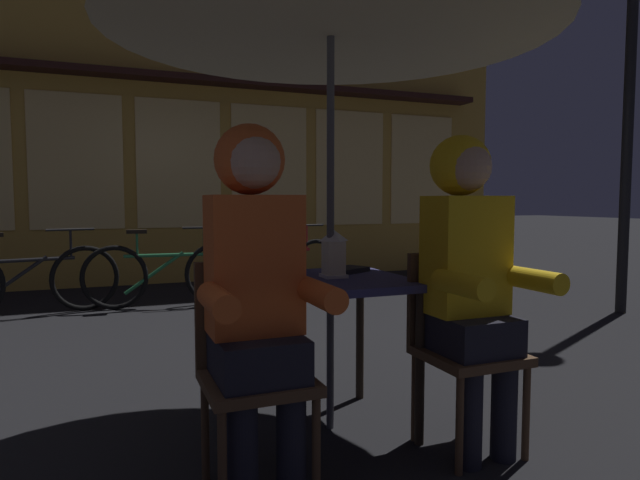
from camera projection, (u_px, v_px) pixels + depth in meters
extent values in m
plane|color=black|center=(330.00, 428.00, 2.64)|extent=(60.00, 60.00, 0.00)
cube|color=navy|center=(330.00, 282.00, 2.59)|extent=(0.72, 0.72, 0.04)
cylinder|color=#2D2319|center=(290.00, 386.00, 2.21)|extent=(0.04, 0.04, 0.70)
cylinder|color=#2D2319|center=(420.00, 368.00, 2.44)|extent=(0.04, 0.04, 0.70)
cylinder|color=#2D2319|center=(252.00, 347.00, 2.79)|extent=(0.04, 0.04, 0.70)
cylinder|color=#2D2319|center=(360.00, 336.00, 3.02)|extent=(0.04, 0.04, 0.70)
cylinder|color=#4C4C51|center=(330.00, 197.00, 2.56)|extent=(0.04, 0.04, 2.25)
cube|color=white|center=(334.00, 276.00, 2.60)|extent=(0.11, 0.11, 0.02)
cube|color=white|center=(334.00, 258.00, 2.59)|extent=(0.09, 0.09, 0.16)
pyramid|color=white|center=(334.00, 235.00, 2.59)|extent=(0.11, 0.11, 0.06)
cube|color=#513823|center=(258.00, 382.00, 2.02)|extent=(0.40, 0.40, 0.04)
cylinder|color=#513823|center=(316.00, 452.00, 1.95)|extent=(0.03, 0.03, 0.41)
cylinder|color=#513823|center=(222.00, 469.00, 1.82)|extent=(0.03, 0.03, 0.41)
cylinder|color=#513823|center=(287.00, 417.00, 2.26)|extent=(0.03, 0.03, 0.41)
cylinder|color=#513823|center=(205.00, 429.00, 2.14)|extent=(0.03, 0.03, 0.41)
cube|color=#513823|center=(245.00, 312.00, 2.18)|extent=(0.40, 0.03, 0.42)
cube|color=#513823|center=(469.00, 355.00, 2.38)|extent=(0.40, 0.40, 0.04)
cylinder|color=#513823|center=(526.00, 413.00, 2.30)|extent=(0.03, 0.03, 0.41)
cylinder|color=#513823|center=(460.00, 425.00, 2.17)|extent=(0.03, 0.03, 0.41)
cylinder|color=#513823|center=(475.00, 388.00, 2.61)|extent=(0.03, 0.03, 0.41)
cylinder|color=#513823|center=(415.00, 397.00, 2.49)|extent=(0.03, 0.03, 0.41)
cube|color=#513823|center=(446.00, 297.00, 2.53)|extent=(0.40, 0.03, 0.42)
cylinder|color=black|center=(291.00, 445.00, 1.96)|extent=(0.11, 0.11, 0.45)
cylinder|color=black|center=(243.00, 454.00, 1.89)|extent=(0.11, 0.11, 0.45)
cube|color=black|center=(257.00, 356.00, 2.02)|extent=(0.32, 0.36, 0.16)
cube|color=#E05B23|center=(254.00, 264.00, 2.03)|extent=(0.34, 0.22, 0.52)
cylinder|color=#E05B23|center=(320.00, 294.00, 1.90)|extent=(0.09, 0.30, 0.09)
cylinder|color=#E05B23|center=(218.00, 301.00, 1.77)|extent=(0.09, 0.30, 0.09)
sphere|color=tan|center=(253.00, 161.00, 2.00)|extent=(0.21, 0.21, 0.21)
sphere|color=#E05B23|center=(250.00, 160.00, 2.05)|extent=(0.27, 0.27, 0.27)
cylinder|color=black|center=(504.00, 408.00, 2.31)|extent=(0.11, 0.11, 0.45)
cylinder|color=black|center=(469.00, 414.00, 2.24)|extent=(0.11, 0.11, 0.45)
cube|color=black|center=(470.00, 333.00, 2.37)|extent=(0.32, 0.36, 0.16)
cube|color=yellow|center=(466.00, 255.00, 2.38)|extent=(0.34, 0.22, 0.52)
cylinder|color=yellow|center=(533.00, 280.00, 2.25)|extent=(0.09, 0.30, 0.09)
cylinder|color=yellow|center=(462.00, 285.00, 2.12)|extent=(0.09, 0.30, 0.09)
sphere|color=tan|center=(467.00, 167.00, 2.35)|extent=(0.21, 0.21, 0.21)
sphere|color=yellow|center=(460.00, 166.00, 2.40)|extent=(0.27, 0.27, 0.27)
cube|color=gold|center=(174.00, 55.00, 7.40)|extent=(10.00, 0.60, 6.20)
cube|color=#F4D17A|center=(77.00, 162.00, 6.76)|extent=(1.10, 0.02, 1.70)
cube|color=#F4D17A|center=(179.00, 164.00, 7.22)|extent=(1.10, 0.02, 1.70)
cube|color=#F4D17A|center=(270.00, 166.00, 7.68)|extent=(1.10, 0.02, 1.70)
cube|color=#F4D17A|center=(350.00, 168.00, 8.14)|extent=(1.10, 0.02, 1.70)
cube|color=#F4D17A|center=(422.00, 170.00, 8.61)|extent=(1.10, 0.02, 1.70)
cube|color=#331914|center=(179.00, 78.00, 7.01)|extent=(9.00, 0.36, 0.08)
cylinder|color=black|center=(628.00, 129.00, 5.23)|extent=(0.10, 0.10, 3.60)
torus|color=black|center=(85.00, 278.00, 5.44)|extent=(0.66, 0.18, 0.66)
cylinder|color=black|center=(27.00, 260.00, 5.14)|extent=(0.83, 0.20, 0.04)
cylinder|color=black|center=(13.00, 280.00, 5.09)|extent=(0.60, 0.15, 0.44)
cylinder|color=black|center=(71.00, 244.00, 5.34)|extent=(0.02, 0.02, 0.28)
cylinder|color=black|center=(70.00, 230.00, 5.33)|extent=(0.44, 0.11, 0.02)
torus|color=black|center=(216.00, 274.00, 5.79)|extent=(0.66, 0.10, 0.66)
torus|color=black|center=(115.00, 278.00, 5.48)|extent=(0.66, 0.10, 0.66)
cylinder|color=#236B3D|center=(166.00, 255.00, 5.62)|extent=(0.84, 0.09, 0.04)
cylinder|color=#236B3D|center=(154.00, 273.00, 5.59)|extent=(0.61, 0.08, 0.44)
cylinder|color=#236B3D|center=(137.00, 244.00, 5.52)|extent=(0.02, 0.02, 0.24)
cube|color=black|center=(137.00, 232.00, 5.51)|extent=(0.21, 0.09, 0.04)
cylinder|color=#236B3D|center=(204.00, 241.00, 5.72)|extent=(0.02, 0.02, 0.28)
cylinder|color=black|center=(204.00, 228.00, 5.71)|extent=(0.44, 0.05, 0.02)
torus|color=black|center=(316.00, 267.00, 6.36)|extent=(0.66, 0.14, 0.66)
torus|color=black|center=(234.00, 273.00, 5.86)|extent=(0.66, 0.14, 0.66)
cylinder|color=maroon|center=(277.00, 251.00, 6.09)|extent=(0.83, 0.15, 0.04)
cylinder|color=maroon|center=(267.00, 267.00, 6.05)|extent=(0.60, 0.12, 0.44)
cylinder|color=maroon|center=(253.00, 241.00, 5.94)|extent=(0.02, 0.02, 0.24)
cube|color=black|center=(253.00, 229.00, 5.93)|extent=(0.21, 0.11, 0.04)
cylinder|color=maroon|center=(307.00, 237.00, 6.28)|extent=(0.02, 0.02, 0.28)
cylinder|color=black|center=(307.00, 225.00, 6.27)|extent=(0.44, 0.09, 0.02)
cube|color=black|center=(348.00, 270.00, 2.80)|extent=(0.24, 0.22, 0.02)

